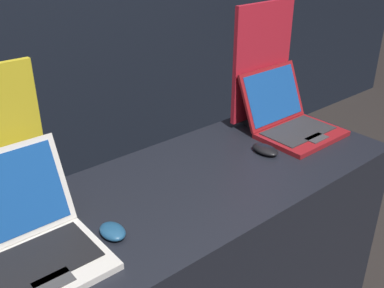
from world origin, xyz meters
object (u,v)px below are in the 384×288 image
(promo_stand_back, at_px, (262,66))
(laptop_back, at_px, (290,119))
(mouse_front, at_px, (113,231))
(mouse_back, at_px, (265,150))
(laptop_front, at_px, (27,239))

(promo_stand_back, bearing_deg, laptop_back, -90.00)
(mouse_front, height_order, mouse_back, mouse_front)
(mouse_front, xyz_separation_m, laptop_back, (0.96, 0.13, 0.04))
(laptop_front, distance_m, laptop_back, 1.19)
(mouse_front, distance_m, mouse_back, 0.74)
(mouse_front, relative_size, promo_stand_back, 0.18)
(laptop_front, xyz_separation_m, mouse_back, (0.95, -0.00, -0.05))
(laptop_front, xyz_separation_m, promo_stand_back, (1.18, 0.25, 0.19))
(mouse_back, bearing_deg, promo_stand_back, 47.18)
(laptop_front, bearing_deg, mouse_back, -0.15)
(mouse_back, distance_m, promo_stand_back, 0.41)
(mouse_front, xyz_separation_m, mouse_back, (0.73, 0.06, -0.00))
(laptop_front, distance_m, mouse_front, 0.24)
(mouse_front, relative_size, laptop_back, 0.27)
(mouse_front, distance_m, laptop_back, 0.97)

